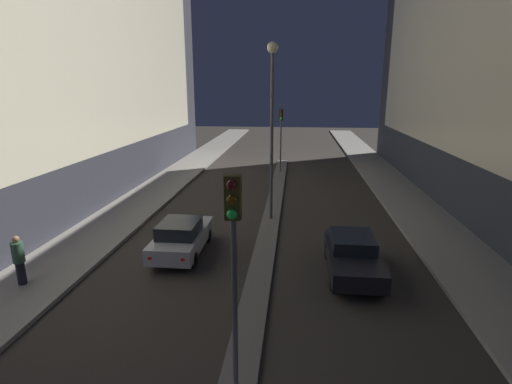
{
  "coord_description": "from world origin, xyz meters",
  "views": [
    {
      "loc": [
        1.22,
        -3.69,
        6.79
      ],
      "look_at": [
        -1.17,
        19.95,
        0.5
      ],
      "focal_mm": 28.0,
      "sensor_mm": 36.0,
      "label": 1
    }
  ],
  "objects_px": {
    "car_left_lane": "(182,237)",
    "traffic_light_near": "(233,240)",
    "traffic_light_mid": "(281,126)",
    "car_right_lane": "(353,255)",
    "pedestrian_on_left_sidewalk": "(19,259)",
    "street_lamp": "(272,102)"
  },
  "relations": [
    {
      "from": "traffic_light_mid",
      "to": "car_right_lane",
      "type": "relative_size",
      "value": 1.16
    },
    {
      "from": "traffic_light_near",
      "to": "car_left_lane",
      "type": "distance_m",
      "value": 8.89
    },
    {
      "from": "street_lamp",
      "to": "pedestrian_on_left_sidewalk",
      "type": "distance_m",
      "value": 12.52
    },
    {
      "from": "car_left_lane",
      "to": "car_right_lane",
      "type": "relative_size",
      "value": 0.99
    },
    {
      "from": "car_right_lane",
      "to": "street_lamp",
      "type": "bearing_deg",
      "value": 120.29
    },
    {
      "from": "car_left_lane",
      "to": "pedestrian_on_left_sidewalk",
      "type": "relative_size",
      "value": 2.4
    },
    {
      "from": "car_right_lane",
      "to": "pedestrian_on_left_sidewalk",
      "type": "height_order",
      "value": "pedestrian_on_left_sidewalk"
    },
    {
      "from": "street_lamp",
      "to": "traffic_light_near",
      "type": "bearing_deg",
      "value": -90.0
    },
    {
      "from": "traffic_light_near",
      "to": "street_lamp",
      "type": "height_order",
      "value": "street_lamp"
    },
    {
      "from": "car_left_lane",
      "to": "pedestrian_on_left_sidewalk",
      "type": "bearing_deg",
      "value": -144.1
    },
    {
      "from": "car_left_lane",
      "to": "car_right_lane",
      "type": "bearing_deg",
      "value": -9.45
    },
    {
      "from": "traffic_light_near",
      "to": "car_right_lane",
      "type": "bearing_deg",
      "value": 62.27
    },
    {
      "from": "traffic_light_mid",
      "to": "car_left_lane",
      "type": "xyz_separation_m",
      "value": [
        -3.42,
        -16.36,
        -3.01
      ]
    },
    {
      "from": "pedestrian_on_left_sidewalk",
      "to": "car_right_lane",
      "type": "bearing_deg",
      "value": 11.15
    },
    {
      "from": "traffic_light_near",
      "to": "street_lamp",
      "type": "distance_m",
      "value": 12.56
    },
    {
      "from": "street_lamp",
      "to": "car_left_lane",
      "type": "xyz_separation_m",
      "value": [
        -3.42,
        -4.71,
        -5.29
      ]
    },
    {
      "from": "street_lamp",
      "to": "pedestrian_on_left_sidewalk",
      "type": "xyz_separation_m",
      "value": [
        -8.13,
        -8.12,
        -4.96
      ]
    },
    {
      "from": "street_lamp",
      "to": "car_left_lane",
      "type": "distance_m",
      "value": 7.86
    },
    {
      "from": "traffic_light_near",
      "to": "traffic_light_mid",
      "type": "relative_size",
      "value": 1.0
    },
    {
      "from": "traffic_light_near",
      "to": "pedestrian_on_left_sidewalk",
      "type": "distance_m",
      "value": 9.55
    },
    {
      "from": "car_left_lane",
      "to": "traffic_light_near",
      "type": "bearing_deg",
      "value": -65.9
    },
    {
      "from": "traffic_light_near",
      "to": "car_left_lane",
      "type": "bearing_deg",
      "value": 114.1
    }
  ]
}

